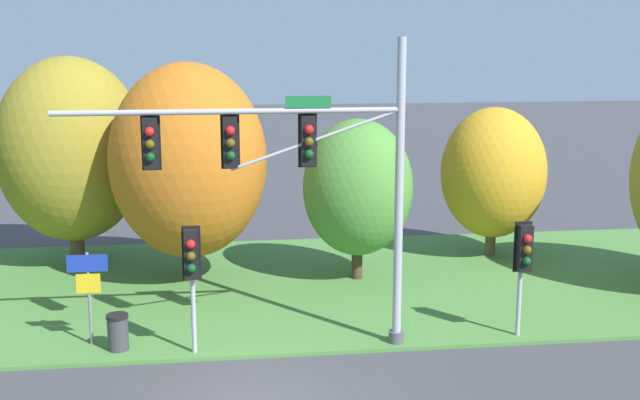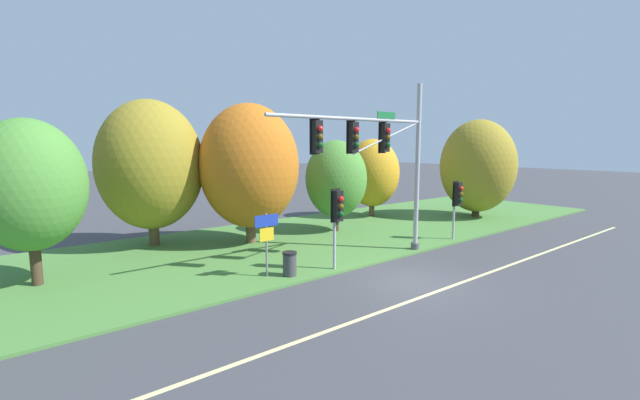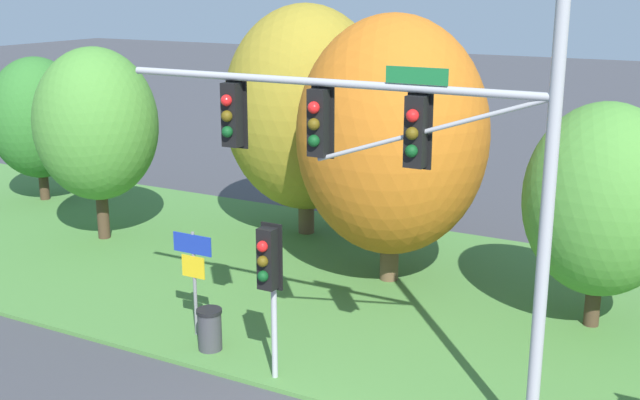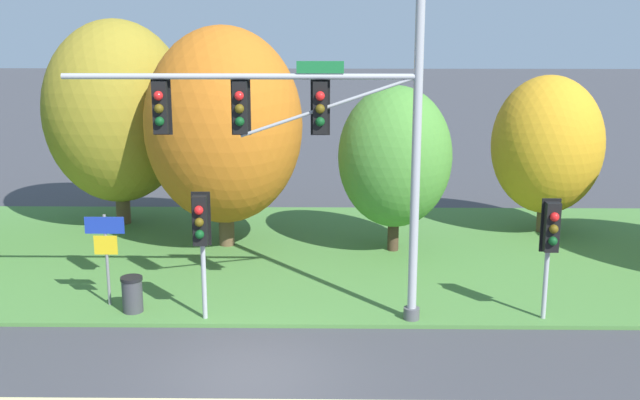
{
  "view_description": "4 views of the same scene",
  "coord_description": "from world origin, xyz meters",
  "px_view_note": "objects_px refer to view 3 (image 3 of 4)",
  "views": [
    {
      "loc": [
        -0.73,
        -16.31,
        7.85
      ],
      "look_at": [
        1.77,
        3.2,
        3.86
      ],
      "focal_mm": 45.0,
      "sensor_mm": 36.0,
      "label": 1
    },
    {
      "loc": [
        -12.53,
        -9.75,
        5.13
      ],
      "look_at": [
        -1.46,
        3.78,
        2.82
      ],
      "focal_mm": 24.0,
      "sensor_mm": 36.0,
      "label": 2
    },
    {
      "loc": [
        6.43,
        -9.62,
        7.82
      ],
      "look_at": [
        -1.11,
        4.17,
        3.56
      ],
      "focal_mm": 45.0,
      "sensor_mm": 36.0,
      "label": 3
    },
    {
      "loc": [
        1.69,
        -15.85,
        7.84
      ],
      "look_at": [
        1.42,
        4.03,
        2.88
      ],
      "focal_mm": 45.0,
      "sensor_mm": 36.0,
      "label": 4
    }
  ],
  "objects_px": {
    "tree_left_of_mast": "(96,125)",
    "trash_bin": "(210,329)",
    "pedestrian_signal_near_kerb": "(269,269)",
    "traffic_signal_mast": "(400,163)",
    "route_sign_post": "(194,266)",
    "tree_nearest_road": "(38,118)",
    "tree_tall_centre": "(602,200)",
    "tree_behind_signpost": "(306,109)",
    "tree_mid_verge": "(392,136)"
  },
  "relations": [
    {
      "from": "tree_mid_verge",
      "to": "trash_bin",
      "type": "bearing_deg",
      "value": -106.1
    },
    {
      "from": "tree_nearest_road",
      "to": "trash_bin",
      "type": "height_order",
      "value": "tree_nearest_road"
    },
    {
      "from": "traffic_signal_mast",
      "to": "pedestrian_signal_near_kerb",
      "type": "distance_m",
      "value": 3.52
    },
    {
      "from": "route_sign_post",
      "to": "tree_behind_signpost",
      "type": "xyz_separation_m",
      "value": [
        -1.62,
        7.92,
        2.34
      ]
    },
    {
      "from": "pedestrian_signal_near_kerb",
      "to": "tree_behind_signpost",
      "type": "relative_size",
      "value": 0.46
    },
    {
      "from": "tree_mid_verge",
      "to": "pedestrian_signal_near_kerb",
      "type": "bearing_deg",
      "value": -87.86
    },
    {
      "from": "traffic_signal_mast",
      "to": "tree_behind_signpost",
      "type": "height_order",
      "value": "traffic_signal_mast"
    },
    {
      "from": "route_sign_post",
      "to": "tree_nearest_road",
      "type": "height_order",
      "value": "tree_nearest_road"
    },
    {
      "from": "pedestrian_signal_near_kerb",
      "to": "tree_nearest_road",
      "type": "bearing_deg",
      "value": 151.91
    },
    {
      "from": "tree_mid_verge",
      "to": "tree_tall_centre",
      "type": "xyz_separation_m",
      "value": [
        5.37,
        -0.49,
        -0.89
      ]
    },
    {
      "from": "pedestrian_signal_near_kerb",
      "to": "tree_left_of_mast",
      "type": "distance_m",
      "value": 11.06
    },
    {
      "from": "pedestrian_signal_near_kerb",
      "to": "trash_bin",
      "type": "relative_size",
      "value": 3.51
    },
    {
      "from": "traffic_signal_mast",
      "to": "tree_tall_centre",
      "type": "distance_m",
      "value": 6.48
    },
    {
      "from": "tree_mid_verge",
      "to": "trash_bin",
      "type": "relative_size",
      "value": 7.56
    },
    {
      "from": "pedestrian_signal_near_kerb",
      "to": "tree_mid_verge",
      "type": "bearing_deg",
      "value": 92.14
    },
    {
      "from": "tree_nearest_road",
      "to": "tree_left_of_mast",
      "type": "height_order",
      "value": "tree_left_of_mast"
    },
    {
      "from": "route_sign_post",
      "to": "tree_mid_verge",
      "type": "distance_m",
      "value": 6.28
    },
    {
      "from": "route_sign_post",
      "to": "tree_nearest_road",
      "type": "distance_m",
      "value": 14.0
    },
    {
      "from": "traffic_signal_mast",
      "to": "trash_bin",
      "type": "relative_size",
      "value": 9.17
    },
    {
      "from": "tree_tall_centre",
      "to": "trash_bin",
      "type": "xyz_separation_m",
      "value": [
        -7.04,
        -5.31,
        -2.55
      ]
    },
    {
      "from": "pedestrian_signal_near_kerb",
      "to": "tree_behind_signpost",
      "type": "bearing_deg",
      "value": 115.45
    },
    {
      "from": "tree_mid_verge",
      "to": "traffic_signal_mast",
      "type": "bearing_deg",
      "value": -65.32
    },
    {
      "from": "tree_nearest_road",
      "to": "tree_left_of_mast",
      "type": "relative_size",
      "value": 0.88
    },
    {
      "from": "route_sign_post",
      "to": "tree_tall_centre",
      "type": "relative_size",
      "value": 0.46
    },
    {
      "from": "tree_tall_centre",
      "to": "trash_bin",
      "type": "bearing_deg",
      "value": -142.97
    },
    {
      "from": "tree_left_of_mast",
      "to": "tree_mid_verge",
      "type": "relative_size",
      "value": 0.84
    },
    {
      "from": "tree_left_of_mast",
      "to": "tree_mid_verge",
      "type": "distance_m",
      "value": 9.37
    },
    {
      "from": "tree_behind_signpost",
      "to": "tree_tall_centre",
      "type": "distance_m",
      "value": 9.93
    },
    {
      "from": "tree_left_of_mast",
      "to": "tree_mid_verge",
      "type": "bearing_deg",
      "value": 5.8
    },
    {
      "from": "tree_behind_signpost",
      "to": "tree_nearest_road",
      "type": "bearing_deg",
      "value": -174.17
    },
    {
      "from": "route_sign_post",
      "to": "trash_bin",
      "type": "xyz_separation_m",
      "value": [
        0.73,
        -0.46,
        -1.18
      ]
    },
    {
      "from": "traffic_signal_mast",
      "to": "pedestrian_signal_near_kerb",
      "type": "height_order",
      "value": "traffic_signal_mast"
    },
    {
      "from": "route_sign_post",
      "to": "trash_bin",
      "type": "relative_size",
      "value": 2.62
    },
    {
      "from": "tree_nearest_road",
      "to": "tree_tall_centre",
      "type": "xyz_separation_m",
      "value": [
        19.9,
        -1.99,
        -0.0
      ]
    },
    {
      "from": "tree_nearest_road",
      "to": "tree_tall_centre",
      "type": "relative_size",
      "value": 1.0
    },
    {
      "from": "traffic_signal_mast",
      "to": "tree_mid_verge",
      "type": "bearing_deg",
      "value": 114.68
    },
    {
      "from": "tree_left_of_mast",
      "to": "trash_bin",
      "type": "height_order",
      "value": "tree_left_of_mast"
    },
    {
      "from": "tree_tall_centre",
      "to": "trash_bin",
      "type": "relative_size",
      "value": 5.64
    },
    {
      "from": "tree_left_of_mast",
      "to": "tree_behind_signpost",
      "type": "xyz_separation_m",
      "value": [
        5.29,
        3.52,
        0.41
      ]
    },
    {
      "from": "route_sign_post",
      "to": "tree_behind_signpost",
      "type": "height_order",
      "value": "tree_behind_signpost"
    },
    {
      "from": "route_sign_post",
      "to": "tree_behind_signpost",
      "type": "distance_m",
      "value": 8.42
    },
    {
      "from": "tree_left_of_mast",
      "to": "tree_behind_signpost",
      "type": "distance_m",
      "value": 6.37
    },
    {
      "from": "route_sign_post",
      "to": "tree_tall_centre",
      "type": "distance_m",
      "value": 9.26
    },
    {
      "from": "route_sign_post",
      "to": "trash_bin",
      "type": "bearing_deg",
      "value": -32.26
    },
    {
      "from": "route_sign_post",
      "to": "trash_bin",
      "type": "distance_m",
      "value": 1.46
    },
    {
      "from": "pedestrian_signal_near_kerb",
      "to": "tree_behind_signpost",
      "type": "distance_m",
      "value": 10.05
    },
    {
      "from": "tree_nearest_road",
      "to": "route_sign_post",
      "type": "bearing_deg",
      "value": -29.44
    },
    {
      "from": "route_sign_post",
      "to": "tree_tall_centre",
      "type": "height_order",
      "value": "tree_tall_centre"
    },
    {
      "from": "route_sign_post",
      "to": "trash_bin",
      "type": "height_order",
      "value": "route_sign_post"
    },
    {
      "from": "pedestrian_signal_near_kerb",
      "to": "trash_bin",
      "type": "distance_m",
      "value": 2.77
    }
  ]
}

